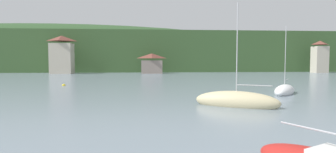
{
  "coord_description": "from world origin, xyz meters",
  "views": [
    {
      "loc": [
        -1.49,
        21.7,
        3.91
      ],
      "look_at": [
        0.0,
        40.93,
        2.75
      ],
      "focal_mm": 29.44,
      "sensor_mm": 36.0,
      "label": 1
    }
  ],
  "objects_px": {
    "shore_building_central": "(320,57)",
    "mooring_buoy_near": "(64,86)",
    "shore_building_west": "(62,55)",
    "sailboat_far_5": "(284,91)",
    "shore_building_westcentral": "(152,64)",
    "sailboat_mid_2": "(236,101)"
  },
  "relations": [
    {
      "from": "shore_building_westcentral",
      "to": "mooring_buoy_near",
      "type": "distance_m",
      "value": 40.57
    },
    {
      "from": "shore_building_west",
      "to": "sailboat_mid_2",
      "type": "relative_size",
      "value": 1.18
    },
    {
      "from": "shore_building_central",
      "to": "mooring_buoy_near",
      "type": "xyz_separation_m",
      "value": [
        -65.44,
        -37.6,
        -4.75
      ]
    },
    {
      "from": "shore_building_westcentral",
      "to": "sailboat_mid_2",
      "type": "relative_size",
      "value": 0.69
    },
    {
      "from": "shore_building_westcentral",
      "to": "mooring_buoy_near",
      "type": "bearing_deg",
      "value": -110.42
    },
    {
      "from": "shore_building_west",
      "to": "mooring_buoy_near",
      "type": "distance_m",
      "value": 40.14
    },
    {
      "from": "shore_building_westcentral",
      "to": "sailboat_mid_2",
      "type": "height_order",
      "value": "sailboat_mid_2"
    },
    {
      "from": "shore_building_central",
      "to": "sailboat_mid_2",
      "type": "relative_size",
      "value": 1.07
    },
    {
      "from": "shore_building_westcentral",
      "to": "shore_building_central",
      "type": "xyz_separation_m",
      "value": [
        51.32,
        -0.33,
        1.92
      ]
    },
    {
      "from": "shore_building_west",
      "to": "sailboat_far_5",
      "type": "distance_m",
      "value": 64.59
    },
    {
      "from": "shore_building_central",
      "to": "mooring_buoy_near",
      "type": "bearing_deg",
      "value": -150.12
    },
    {
      "from": "shore_building_west",
      "to": "shore_building_central",
      "type": "height_order",
      "value": "shore_building_west"
    },
    {
      "from": "sailboat_far_5",
      "to": "sailboat_mid_2",
      "type": "bearing_deg",
      "value": -8.27
    },
    {
      "from": "shore_building_westcentral",
      "to": "sailboat_far_5",
      "type": "height_order",
      "value": "sailboat_far_5"
    },
    {
      "from": "sailboat_mid_2",
      "to": "mooring_buoy_near",
      "type": "bearing_deg",
      "value": -16.36
    },
    {
      "from": "shore_building_west",
      "to": "sailboat_mid_2",
      "type": "distance_m",
      "value": 66.64
    },
    {
      "from": "shore_building_west",
      "to": "shore_building_central",
      "type": "bearing_deg",
      "value": -0.36
    },
    {
      "from": "shore_building_central",
      "to": "sailboat_mid_2",
      "type": "distance_m",
      "value": 73.65
    },
    {
      "from": "sailboat_mid_2",
      "to": "sailboat_far_5",
      "type": "height_order",
      "value": "sailboat_mid_2"
    },
    {
      "from": "sailboat_far_5",
      "to": "shore_building_central",
      "type": "bearing_deg",
      "value": -178.45
    },
    {
      "from": "shore_building_west",
      "to": "shore_building_central",
      "type": "xyz_separation_m",
      "value": [
        76.98,
        -0.49,
        -0.5
      ]
    },
    {
      "from": "shore_building_central",
      "to": "sailboat_far_5",
      "type": "distance_m",
      "value": 62.25
    }
  ]
}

